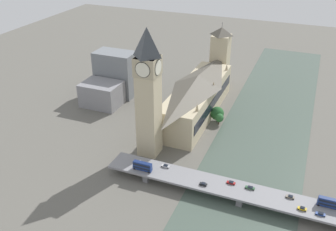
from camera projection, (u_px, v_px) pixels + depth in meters
ground_plane at (214, 123)px, 261.86m from camera, size 600.00×600.00×0.00m
river_water at (264, 132)px, 250.31m from camera, size 57.58×360.00×0.30m
parliament_hall at (198, 95)px, 266.22m from camera, size 25.03×96.28×30.42m
clock_tower at (148, 90)px, 209.89m from camera, size 13.03×13.03×77.78m
victoria_tower at (220, 57)px, 309.99m from camera, size 14.20×14.20×53.22m
road_bridge at (242, 192)px, 189.80m from camera, size 147.15×15.27×5.75m
double_decker_bus_lead at (330, 203)px, 177.24m from camera, size 11.39×2.46×4.99m
double_decker_bus_mid at (142, 166)px, 202.95m from camera, size 10.79×2.61×5.05m
car_northbound_lead at (290, 197)px, 184.07m from camera, size 4.12×1.89×1.32m
car_northbound_mid at (321, 214)px, 173.57m from camera, size 4.35×1.81×1.35m
car_northbound_tail at (231, 183)px, 193.74m from camera, size 4.50×1.82×1.38m
car_southbound_lead at (166, 166)px, 206.40m from camera, size 4.57×1.90×1.44m
car_southbound_mid at (250, 188)px, 190.13m from camera, size 4.78×1.74×1.36m
car_southbound_tail at (203, 184)px, 192.60m from camera, size 3.86×1.83×1.41m
car_southbound_extra at (302, 208)px, 176.63m from camera, size 4.06×1.84×1.49m
city_block_west at (102, 94)px, 282.70m from camera, size 28.69×22.18×17.95m
city_block_center at (116, 74)px, 295.76m from camera, size 31.19×18.37×35.32m
tree_embankment_near at (217, 113)px, 260.92m from camera, size 9.47×9.47×11.09m
tree_embankment_mid at (219, 118)px, 257.52m from camera, size 6.21×6.21×8.46m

